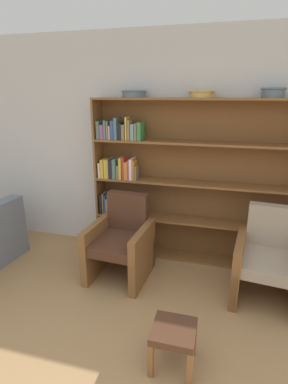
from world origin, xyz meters
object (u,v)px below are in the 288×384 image
at_px(armchair_leather, 121,242).
at_px(armchair_cushioned, 268,261).
at_px(bowl_cream, 134,93).
at_px(bookshelf, 178,183).
at_px(footstool, 174,335).
at_px(bowl_copper, 273,92).
at_px(bowl_sage, 202,93).

bearing_deg(armchair_leather, armchair_cushioned, -175.86).
height_order(bowl_cream, armchair_leather, bowl_cream).
relative_size(bookshelf, armchair_leather, 2.73).
bearing_deg(armchair_cushioned, footstool, 61.03).
distance_m(bookshelf, armchair_cushioned, 1.32).
distance_m(armchair_leather, armchair_cushioned, 1.57).
height_order(bowl_copper, armchair_leather, bowl_copper).
height_order(armchair_leather, armchair_cushioned, same).
distance_m(armchair_leather, footstool, 1.35).
bearing_deg(bowl_copper, bookshelf, 178.51).
bearing_deg(bowl_copper, bowl_sage, 180.00).
height_order(bowl_cream, bowl_sage, bowl_cream).
bearing_deg(armchair_leather, footstool, 130.35).
bearing_deg(footstool, bookshelf, 98.35).
relative_size(bowl_sage, armchair_cushioned, 0.32).
xyz_separation_m(bowl_copper, footstool, (-0.70, -1.67, -1.77)).
height_order(bookshelf, armchair_cushioned, bookshelf).
relative_size(armchair_leather, armchair_cushioned, 1.00).
bearing_deg(footstool, bowl_copper, 67.23).
bearing_deg(footstool, armchair_leather, 126.20).
bearing_deg(bowl_cream, armchair_leather, -89.63).
distance_m(bowl_cream, armchair_leather, 1.72).
distance_m(bowl_sage, armchair_cushioned, 1.90).
bearing_deg(armchair_cushioned, bookshelf, -23.91).
bearing_deg(footstool, armchair_cushioned, 54.38).
xyz_separation_m(bowl_cream, footstool, (0.80, -1.67, -1.75)).
xyz_separation_m(bookshelf, bowl_cream, (-0.55, -0.02, 1.04)).
xyz_separation_m(bookshelf, armchair_cushioned, (1.03, -0.61, -0.58)).
height_order(bookshelf, footstool, bookshelf).
height_order(bookshelf, bowl_sage, bowl_sage).
bearing_deg(armchair_cushioned, armchair_leather, 6.65).
height_order(bowl_copper, armchair_cushioned, bowl_copper).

